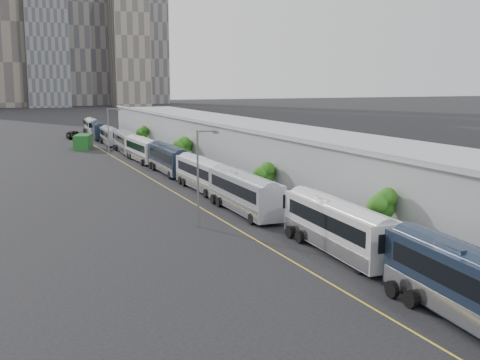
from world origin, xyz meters
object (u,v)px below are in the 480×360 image
bus_4 (203,177)px  bus_10 (92,127)px  bus_7 (126,144)px  street_lamp_near (200,171)px  shipping_container (83,142)px  bus_1 (478,296)px  bus_3 (244,196)px  bus_5 (169,161)px  bus_9 (99,132)px  bus_6 (143,151)px  suv (74,135)px  street_lamp_far (110,132)px  bus_8 (110,137)px  bus_2 (338,231)px

bus_4 → bus_10: bus_4 is taller
bus_7 → street_lamp_near: bearing=-92.7°
bus_7 → shipping_container: bus_7 is taller
bus_1 → bus_3: size_ratio=1.05×
bus_5 → bus_10: bearing=90.6°
bus_7 → street_lamp_near: size_ratio=1.51×
bus_4 → bus_9: 68.94m
bus_7 → bus_9: bearing=93.5°
bus_4 → bus_5: bus_5 is taller
bus_6 → suv: bearing=95.4°
bus_1 → street_lamp_far: (-5.62, 70.18, 3.26)m
bus_3 → bus_4: size_ratio=1.04×
bus_8 → bus_9: (0.04, 13.33, 0.09)m
bus_10 → bus_3: bearing=-86.4°
bus_3 → bus_4: 13.21m
bus_1 → bus_2: size_ratio=1.03×
bus_9 → suv: (-5.04, 2.46, -0.73)m
bus_6 → street_lamp_near: street_lamp_near is taller
bus_2 → street_lamp_far: bearing=99.9°
bus_5 → bus_10: (0.66, 70.18, -0.14)m
bus_2 → bus_5: bus_2 is taller
bus_10 → bus_4: bearing=-86.3°
bus_3 → street_lamp_near: size_ratio=1.57×
bus_3 → shipping_container: size_ratio=2.11×
bus_8 → street_lamp_far: size_ratio=1.43×
bus_8 → bus_9: 13.33m
bus_1 → street_lamp_far: street_lamp_far is taller
bus_10 → street_lamp_far: size_ratio=1.46×
street_lamp_far → suv: size_ratio=1.38×
bus_6 → bus_7: 13.44m
bus_2 → bus_10: (0.06, 113.09, -0.15)m
bus_5 → bus_9: 54.74m
bus_8 → street_lamp_near: street_lamp_near is taller
bus_3 → bus_5: 27.40m
bus_2 → bus_3: bearing=97.0°
bus_4 → bus_6: bearing=90.6°
suv → bus_9: bearing=-25.2°
bus_2 → bus_4: size_ratio=1.05×
street_lamp_near → suv: bearing=89.4°
bus_7 → bus_8: bearing=93.9°
bus_4 → bus_7: (-0.16, 41.19, -0.02)m
bus_3 → bus_10: 97.59m
suv → bus_3: bearing=-85.8°
bus_4 → suv: 71.60m
bus_4 → bus_5: size_ratio=0.96×
bus_7 → bus_3: bearing=-87.0°
bus_10 → bus_9: bearing=-89.4°
bus_10 → bus_7: bearing=-86.9°
street_lamp_far → shipping_container: street_lamp_far is taller
street_lamp_near → bus_9: bearing=86.1°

